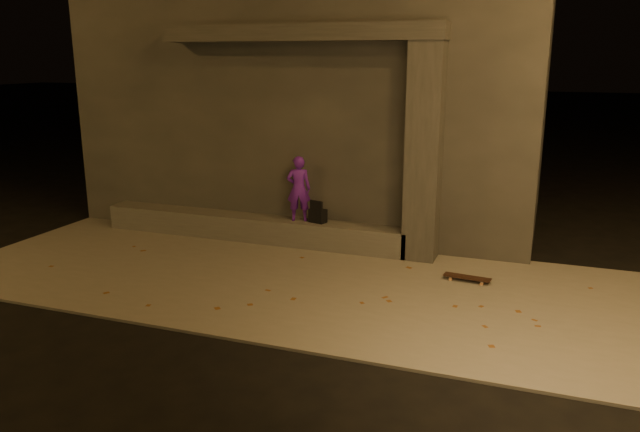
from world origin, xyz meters
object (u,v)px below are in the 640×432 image
at_px(skateboarder, 299,189).
at_px(column, 424,153).
at_px(backpack, 318,215).
at_px(skateboard, 467,278).

bearing_deg(skateboarder, column, 161.49).
distance_m(column, backpack, 2.23).
xyz_separation_m(backpack, skateboard, (2.79, -0.94, -0.53)).
bearing_deg(column, backpack, 180.00).
xyz_separation_m(column, backpack, (-1.87, 0.00, -1.21)).
bearing_deg(skateboarder, skateboard, 144.98).
bearing_deg(skateboard, backpack, 167.84).
height_order(column, skateboard, column).
distance_m(column, skateboarder, 2.36).
height_order(skateboarder, backpack, skateboarder).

